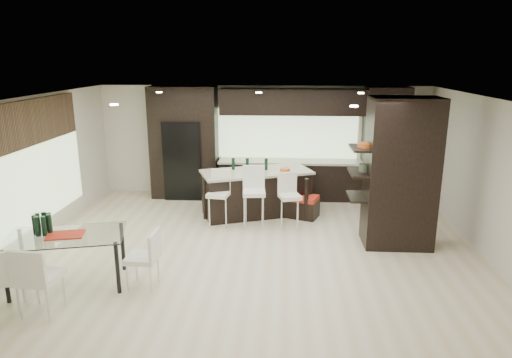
# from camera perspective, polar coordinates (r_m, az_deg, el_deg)

# --- Properties ---
(ground) EXTENTS (8.00, 8.00, 0.00)m
(ground) POSITION_cam_1_polar(r_m,az_deg,el_deg) (8.35, -0.25, -8.72)
(ground) COLOR beige
(ground) RESTS_ON ground
(back_wall) EXTENTS (8.00, 0.02, 2.70)m
(back_wall) POSITION_cam_1_polar(r_m,az_deg,el_deg) (11.32, 0.89, 4.77)
(back_wall) COLOR silver
(back_wall) RESTS_ON ground
(left_wall) EXTENTS (0.02, 7.00, 2.70)m
(left_wall) POSITION_cam_1_polar(r_m,az_deg,el_deg) (9.08, -26.34, 0.64)
(left_wall) COLOR silver
(left_wall) RESTS_ON ground
(right_wall) EXTENTS (0.02, 7.00, 2.70)m
(right_wall) POSITION_cam_1_polar(r_m,az_deg,el_deg) (8.63, 27.28, -0.16)
(right_wall) COLOR silver
(right_wall) RESTS_ON ground
(ceiling) EXTENTS (8.00, 7.00, 0.02)m
(ceiling) POSITION_cam_1_polar(r_m,az_deg,el_deg) (7.67, -0.28, 10.08)
(ceiling) COLOR white
(ceiling) RESTS_ON ground
(window_left) EXTENTS (0.04, 3.20, 1.90)m
(window_left) POSITION_cam_1_polar(r_m,az_deg,el_deg) (9.23, -25.52, 0.94)
(window_left) COLOR #B2D199
(window_left) RESTS_ON left_wall
(window_back) EXTENTS (3.40, 0.04, 1.20)m
(window_back) POSITION_cam_1_polar(r_m,az_deg,el_deg) (11.24, 3.96, 5.69)
(window_back) COLOR #B2D199
(window_back) RESTS_ON back_wall
(stone_accent) EXTENTS (0.08, 3.00, 0.80)m
(stone_accent) POSITION_cam_1_polar(r_m,az_deg,el_deg) (9.06, -25.99, 6.47)
(stone_accent) COLOR brown
(stone_accent) RESTS_ON left_wall
(ceiling_spots) EXTENTS (4.00, 3.00, 0.02)m
(ceiling_spots) POSITION_cam_1_polar(r_m,az_deg,el_deg) (7.92, -0.16, 10.09)
(ceiling_spots) COLOR white
(ceiling_spots) RESTS_ON ceiling
(back_cabinetry) EXTENTS (6.80, 0.68, 2.70)m
(back_cabinetry) POSITION_cam_1_polar(r_m,az_deg,el_deg) (10.98, 3.43, 4.43)
(back_cabinetry) COLOR black
(back_cabinetry) RESTS_ON ground
(refrigerator) EXTENTS (0.90, 0.68, 1.90)m
(refrigerator) POSITION_cam_1_polar(r_m,az_deg,el_deg) (11.27, -8.91, 2.47)
(refrigerator) COLOR black
(refrigerator) RESTS_ON ground
(partition_column) EXTENTS (1.20, 0.80, 2.70)m
(partition_column) POSITION_cam_1_polar(r_m,az_deg,el_deg) (8.54, 17.61, 0.68)
(partition_column) COLOR black
(partition_column) RESTS_ON ground
(kitchen_island) EXTENTS (2.55, 1.77, 0.98)m
(kitchen_island) POSITION_cam_1_polar(r_m,az_deg,el_deg) (10.00, 0.05, -1.69)
(kitchen_island) COLOR black
(kitchen_island) RESTS_ON ground
(stool_left) EXTENTS (0.48, 0.48, 0.93)m
(stool_left) POSITION_cam_1_polar(r_m,az_deg,el_deg) (9.31, -4.68, -3.16)
(stool_left) COLOR white
(stool_left) RESTS_ON ground
(stool_mid) EXTENTS (0.48, 0.48, 1.01)m
(stool_mid) POSITION_cam_1_polar(r_m,az_deg,el_deg) (9.21, -0.25, -3.07)
(stool_mid) COLOR white
(stool_mid) RESTS_ON ground
(stool_right) EXTENTS (0.50, 0.50, 0.90)m
(stool_right) POSITION_cam_1_polar(r_m,az_deg,el_deg) (9.23, 4.23, -3.41)
(stool_right) COLOR white
(stool_right) RESTS_ON ground
(bench) EXTENTS (1.33, 0.90, 0.48)m
(bench) POSITION_cam_1_polar(r_m,az_deg,el_deg) (10.01, 4.20, -3.20)
(bench) COLOR black
(bench) RESTS_ON ground
(floor_vase) EXTENTS (0.53, 0.53, 1.21)m
(floor_vase) POSITION_cam_1_polar(r_m,az_deg,el_deg) (9.15, 14.67, -3.02)
(floor_vase) COLOR #414E37
(floor_vase) RESTS_ON ground
(dining_table) EXTENTS (1.84, 1.31, 0.80)m
(dining_table) POSITION_cam_1_polar(r_m,az_deg,el_deg) (7.51, -22.41, -9.38)
(dining_table) COLOR white
(dining_table) RESTS_ON ground
(chair_near) EXTENTS (0.53, 0.53, 0.92)m
(chair_near) POSITION_cam_1_polar(r_m,az_deg,el_deg) (6.85, -25.35, -11.56)
(chair_near) COLOR white
(chair_near) RESTS_ON ground
(chair_far) EXTENTS (0.61, 0.61, 0.87)m
(chair_far) POSITION_cam_1_polar(r_m,az_deg,el_deg) (7.13, -29.02, -11.20)
(chair_far) COLOR white
(chair_far) RESTS_ON ground
(chair_end) EXTENTS (0.47, 0.47, 0.82)m
(chair_end) POSITION_cam_1_polar(r_m,az_deg,el_deg) (7.10, -14.00, -10.01)
(chair_end) COLOR white
(chair_end) RESTS_ON ground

